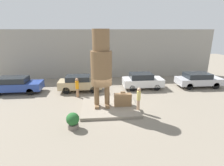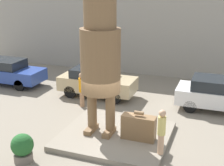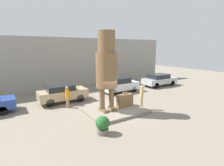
{
  "view_description": "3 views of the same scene",
  "coord_description": "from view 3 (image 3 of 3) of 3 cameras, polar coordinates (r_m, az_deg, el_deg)",
  "views": [
    {
      "loc": [
        -0.95,
        -12.48,
        5.85
      ],
      "look_at": [
        0.19,
        0.07,
        2.02
      ],
      "focal_mm": 28.0,
      "sensor_mm": 36.0,
      "label": 1
    },
    {
      "loc": [
        3.85,
        -10.75,
        6.11
      ],
      "look_at": [
        -0.07,
        -0.18,
        2.41
      ],
      "focal_mm": 50.0,
      "sensor_mm": 36.0,
      "label": 2
    },
    {
      "loc": [
        -6.9,
        -10.73,
        4.77
      ],
      "look_at": [
        -0.18,
        -0.12,
        2.23
      ],
      "focal_mm": 28.0,
      "sensor_mm": 36.0,
      "label": 3
    }
  ],
  "objects": [
    {
      "name": "giant_suitcase",
      "position": [
        13.84,
        4.2,
        -5.67
      ],
      "size": [
        1.32,
        0.48,
        1.18
      ],
      "color": "brown",
      "rests_on": "pedestal"
    },
    {
      "name": "ground_plane",
      "position": [
        13.62,
        0.37,
        -9.05
      ],
      "size": [
        60.0,
        60.0,
        0.0
      ],
      "primitive_type": "plane",
      "color": "gray"
    },
    {
      "name": "parked_car_tan",
      "position": [
        16.07,
        -15.89,
        -3.15
      ],
      "size": [
        4.19,
        1.73,
        1.57
      ],
      "color": "tan",
      "rests_on": "ground_plane"
    },
    {
      "name": "parked_car_white",
      "position": [
        19.0,
        2.54,
        -0.49
      ],
      "size": [
        4.07,
        1.83,
        1.62
      ],
      "color": "silver",
      "rests_on": "ground_plane"
    },
    {
      "name": "building_backdrop",
      "position": [
        21.49,
        -13.58,
        6.32
      ],
      "size": [
        28.0,
        0.6,
        5.93
      ],
      "color": "gray",
      "rests_on": "ground_plane"
    },
    {
      "name": "statue_figure",
      "position": [
        12.47,
        -1.78,
        5.87
      ],
      "size": [
        1.55,
        1.55,
        5.73
      ],
      "color": "brown",
      "rests_on": "pedestal"
    },
    {
      "name": "planter_pot",
      "position": [
        10.05,
        -3.08,
        -13.44
      ],
      "size": [
        0.8,
        0.8,
        1.05
      ],
      "color": "#70665B",
      "rests_on": "ground_plane"
    },
    {
      "name": "tourist",
      "position": [
        13.77,
        9.65,
        -4.01
      ],
      "size": [
        0.29,
        0.29,
        1.7
      ],
      "color": "tan",
      "rests_on": "pedestal"
    },
    {
      "name": "parked_car_silver",
      "position": [
        22.91,
        15.18,
        1.11
      ],
      "size": [
        4.6,
        1.89,
        1.52
      ],
      "color": "#B7B7BC",
      "rests_on": "ground_plane"
    },
    {
      "name": "pedestal",
      "position": [
        13.59,
        0.37,
        -8.64
      ],
      "size": [
        4.28,
        3.9,
        0.21
      ],
      "color": "gray",
      "rests_on": "ground_plane"
    },
    {
      "name": "worker_hivis",
      "position": [
        14.45,
        -14.36,
        -4.14
      ],
      "size": [
        0.3,
        0.3,
        1.78
      ],
      "color": "#A87A56",
      "rests_on": "ground_plane"
    }
  ]
}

